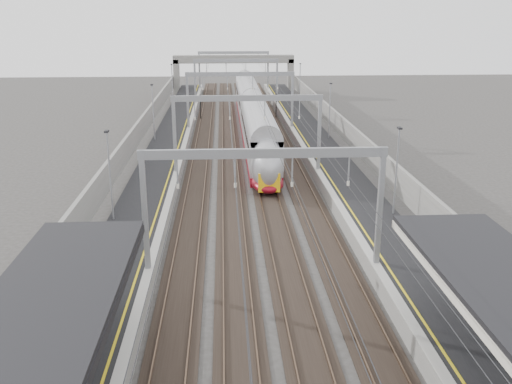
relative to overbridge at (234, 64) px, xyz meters
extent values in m
cube|color=black|center=(-8.00, -55.00, -4.81)|extent=(4.00, 120.00, 1.00)
cube|color=black|center=(8.00, -55.00, -4.81)|extent=(4.00, 120.00, 1.00)
cube|color=black|center=(-4.50, -55.00, -5.27)|extent=(2.40, 140.00, 0.08)
cube|color=brown|center=(-5.22, -55.00, -5.18)|extent=(0.07, 140.00, 0.14)
cube|color=brown|center=(-3.78, -55.00, -5.18)|extent=(0.07, 140.00, 0.14)
cube|color=black|center=(-1.50, -55.00, -5.27)|extent=(2.40, 140.00, 0.08)
cube|color=brown|center=(-2.22, -55.00, -5.18)|extent=(0.07, 140.00, 0.14)
cube|color=brown|center=(-0.78, -55.00, -5.18)|extent=(0.07, 140.00, 0.14)
cube|color=black|center=(1.50, -55.00, -5.27)|extent=(2.40, 140.00, 0.08)
cube|color=brown|center=(0.78, -55.00, -5.18)|extent=(0.07, 140.00, 0.14)
cube|color=brown|center=(2.22, -55.00, -5.18)|extent=(0.07, 140.00, 0.14)
cube|color=black|center=(4.50, -55.00, -5.27)|extent=(2.40, 140.00, 0.08)
cube|color=brown|center=(3.78, -55.00, -5.18)|extent=(0.07, 140.00, 0.14)
cube|color=brown|center=(5.22, -55.00, -5.18)|extent=(0.07, 140.00, 0.14)
cube|color=gray|center=(-6.30, -78.00, -1.01)|extent=(0.28, 0.28, 6.60)
cube|color=gray|center=(6.30, -78.00, -1.01)|extent=(0.28, 0.28, 6.60)
cube|color=gray|center=(0.00, -78.00, 2.04)|extent=(13.00, 0.25, 0.50)
cube|color=gray|center=(-6.30, -58.00, -1.01)|extent=(0.28, 0.28, 6.60)
cube|color=gray|center=(6.30, -58.00, -1.01)|extent=(0.28, 0.28, 6.60)
cube|color=gray|center=(0.00, -58.00, 2.04)|extent=(13.00, 0.25, 0.50)
cube|color=gray|center=(-6.30, -38.00, -1.01)|extent=(0.28, 0.28, 6.60)
cube|color=gray|center=(6.30, -38.00, -1.01)|extent=(0.28, 0.28, 6.60)
cube|color=gray|center=(0.00, -38.00, 2.04)|extent=(13.00, 0.25, 0.50)
cube|color=gray|center=(-6.30, -18.00, -1.01)|extent=(0.28, 0.28, 6.60)
cube|color=gray|center=(6.30, -18.00, -1.01)|extent=(0.28, 0.28, 6.60)
cube|color=gray|center=(0.00, -18.00, 2.04)|extent=(13.00, 0.25, 0.50)
cube|color=gray|center=(-6.30, 0.00, -1.01)|extent=(0.28, 0.28, 6.60)
cube|color=gray|center=(6.30, 0.00, -1.01)|extent=(0.28, 0.28, 6.60)
cube|color=gray|center=(0.00, 0.00, 2.04)|extent=(13.00, 0.25, 0.50)
cylinder|color=#262628|center=(-4.50, -50.00, 0.19)|extent=(0.03, 140.00, 0.03)
cylinder|color=#262628|center=(-1.50, -50.00, 0.19)|extent=(0.03, 140.00, 0.03)
cylinder|color=#262628|center=(1.50, -50.00, 0.19)|extent=(0.03, 140.00, 0.03)
cylinder|color=#262628|center=(4.50, -50.00, 0.19)|extent=(0.03, 140.00, 0.03)
cylinder|color=black|center=(-9.70, -86.00, -2.31)|extent=(0.20, 0.20, 4.00)
cylinder|color=black|center=(9.70, -86.00, -2.31)|extent=(0.20, 0.20, 4.00)
cube|color=slate|center=(0.00, 0.00, 0.89)|extent=(22.00, 2.20, 1.40)
cube|color=slate|center=(-10.50, 0.00, -2.21)|extent=(1.00, 2.20, 6.20)
cube|color=slate|center=(10.50, 0.00, -2.21)|extent=(1.00, 2.20, 6.20)
cube|color=slate|center=(-11.20, -55.00, -3.71)|extent=(0.30, 120.00, 3.20)
cube|color=slate|center=(11.20, -55.00, -3.71)|extent=(0.30, 120.00, 3.20)
cube|color=maroon|center=(1.50, -48.96, -4.70)|extent=(2.79, 23.73, 0.83)
cube|color=#A0A0A5|center=(1.50, -48.96, -2.74)|extent=(2.79, 23.73, 3.09)
cube|color=black|center=(1.50, -57.26, -5.02)|extent=(2.06, 2.48, 0.52)
cube|color=maroon|center=(1.50, -24.82, -4.70)|extent=(2.79, 23.73, 0.83)
cube|color=#A0A0A5|center=(1.50, -24.82, -2.74)|extent=(2.79, 23.73, 3.09)
cube|color=black|center=(1.50, -33.12, -5.02)|extent=(2.06, 2.48, 0.52)
ellipsoid|color=#A0A0A5|center=(1.50, -61.03, -3.05)|extent=(2.79, 5.36, 4.33)
cube|color=yellow|center=(1.50, -63.25, -3.98)|extent=(1.75, 0.12, 1.55)
cube|color=black|center=(1.50, -62.78, -2.43)|extent=(1.65, 0.59, 0.97)
cylinder|color=black|center=(-5.20, -27.43, -3.81)|extent=(0.12, 0.12, 3.00)
cube|color=black|center=(-5.20, -27.43, -2.21)|extent=(0.32, 0.22, 0.75)
sphere|color=#0CE526|center=(-5.20, -27.56, -2.06)|extent=(0.16, 0.16, 0.16)
cylinder|color=black|center=(3.20, -36.60, -3.81)|extent=(0.12, 0.12, 3.00)
cube|color=black|center=(3.20, -36.60, -2.21)|extent=(0.32, 0.22, 0.75)
sphere|color=red|center=(3.20, -36.73, -2.06)|extent=(0.16, 0.16, 0.16)
cylinder|color=black|center=(5.40, -26.73, -3.81)|extent=(0.12, 0.12, 3.00)
cube|color=black|center=(5.40, -26.73, -2.21)|extent=(0.32, 0.22, 0.75)
sphere|color=red|center=(5.40, -26.86, -2.06)|extent=(0.16, 0.16, 0.16)
camera|label=1|loc=(-2.06, -106.66, 8.99)|focal=40.00mm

